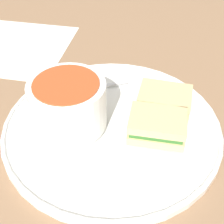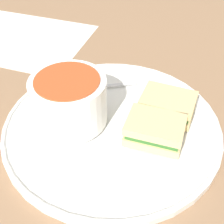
{
  "view_description": "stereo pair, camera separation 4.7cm",
  "coord_description": "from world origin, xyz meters",
  "views": [
    {
      "loc": [
        -0.35,
        -0.07,
        0.35
      ],
      "look_at": [
        0.0,
        0.0,
        0.04
      ],
      "focal_mm": 50.0,
      "sensor_mm": 36.0,
      "label": 1
    },
    {
      "loc": [
        -0.34,
        -0.11,
        0.35
      ],
      "look_at": [
        0.0,
        0.0,
        0.04
      ],
      "focal_mm": 50.0,
      "sensor_mm": 36.0,
      "label": 2
    }
  ],
  "objects": [
    {
      "name": "sandwich_half_far",
      "position": [
        0.05,
        -0.08,
        0.03
      ],
      "size": [
        0.06,
        0.09,
        0.03
      ],
      "rotation": [
        0.0,
        0.0,
        4.66
      ],
      "color": "#DBBC7F",
      "rests_on": "plate"
    },
    {
      "name": "soup_bowl",
      "position": [
        -0.01,
        0.06,
        0.06
      ],
      "size": [
        0.11,
        0.11,
        0.08
      ],
      "color": "white",
      "rests_on": "plate"
    },
    {
      "name": "ground_plane",
      "position": [
        0.0,
        0.0,
        0.0
      ],
      "size": [
        2.4,
        2.4,
        0.0
      ],
      "primitive_type": "plane",
      "color": "#8E6B4C"
    },
    {
      "name": "plate",
      "position": [
        0.0,
        0.0,
        0.01
      ],
      "size": [
        0.34,
        0.34,
        0.02
      ],
      "color": "white",
      "rests_on": "ground_plane"
    },
    {
      "name": "sandwich_half_near",
      "position": [
        -0.01,
        -0.07,
        0.03
      ],
      "size": [
        0.06,
        0.08,
        0.03
      ],
      "rotation": [
        0.0,
        0.0,
        4.72
      ],
      "color": "#DBBC7F",
      "rests_on": "plate"
    },
    {
      "name": "spoon",
      "position": [
        0.06,
        0.08,
        0.02
      ],
      "size": [
        0.07,
        0.12,
        0.01
      ],
      "rotation": [
        0.0,
        0.0,
        8.34
      ],
      "color": "silver",
      "rests_on": "plate"
    }
  ]
}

